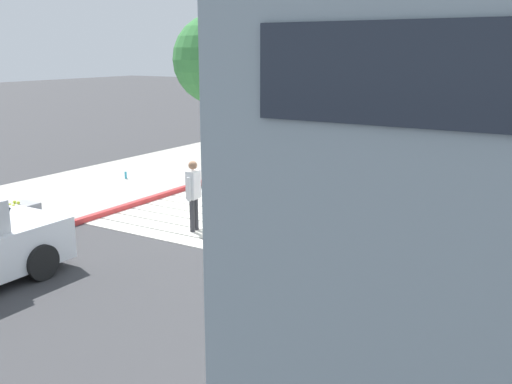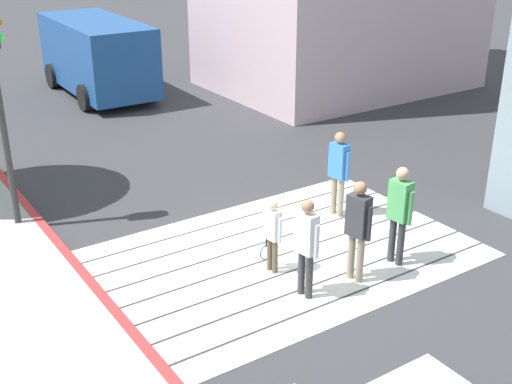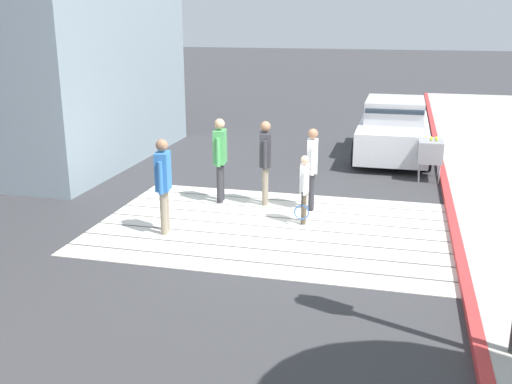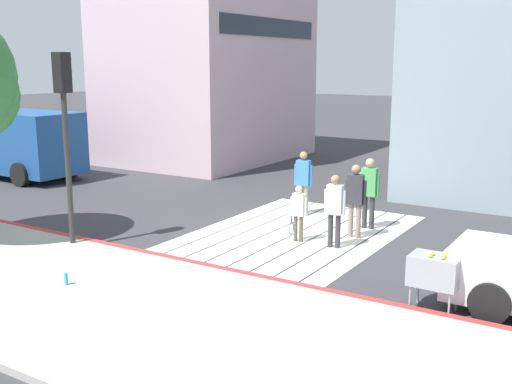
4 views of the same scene
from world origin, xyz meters
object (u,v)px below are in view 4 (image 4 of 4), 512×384
at_px(van_down_street, 15,141).
at_px(water_bottle, 66,279).
at_px(pedestrian_child_with_racket, 298,210).
at_px(tennis_ball_cart, 435,271).
at_px(traffic_light_corner, 65,110).
at_px(pedestrian_teen_behind, 303,178).
at_px(pedestrian_adult_side, 355,196).
at_px(pedestrian_adult_lead, 369,188).
at_px(pedestrian_adult_trailing, 335,206).

relative_size(van_down_street, water_bottle, 23.84).
bearing_deg(water_bottle, pedestrian_child_with_racket, -22.46).
distance_m(tennis_ball_cart, pedestrian_child_with_racket, 4.47).
bearing_deg(pedestrian_child_with_racket, traffic_light_corner, 127.24).
xyz_separation_m(traffic_light_corner, pedestrian_teen_behind, (5.36, -2.91, -2.04)).
height_order(tennis_ball_cart, pedestrian_teen_behind, pedestrian_teen_behind).
height_order(water_bottle, pedestrian_adult_side, pedestrian_adult_side).
height_order(pedestrian_adult_lead, pedestrian_child_with_racket, pedestrian_adult_lead).
distance_m(pedestrian_adult_side, pedestrian_teen_behind, 2.47).
height_order(traffic_light_corner, pedestrian_teen_behind, traffic_light_corner).
bearing_deg(pedestrian_teen_behind, pedestrian_adult_lead, -101.42).
height_order(traffic_light_corner, pedestrian_adult_side, traffic_light_corner).
bearing_deg(pedestrian_adult_side, pedestrian_teen_behind, 56.78).
xyz_separation_m(pedestrian_adult_trailing, pedestrian_child_with_racket, (0.00, 0.91, -0.22)).
distance_m(traffic_light_corner, pedestrian_child_with_racket, 5.53).
height_order(traffic_light_corner, pedestrian_adult_trailing, traffic_light_corner).
xyz_separation_m(pedestrian_teen_behind, pedestrian_child_with_racket, (-2.32, -1.10, -0.26)).
height_order(van_down_street, pedestrian_adult_trailing, van_down_street).
bearing_deg(traffic_light_corner, tennis_ball_cart, -85.03).
xyz_separation_m(pedestrian_adult_side, pedestrian_teen_behind, (1.36, 2.07, -0.01)).
height_order(pedestrian_adult_side, pedestrian_child_with_racket, pedestrian_adult_side).
distance_m(water_bottle, pedestrian_adult_side, 6.69).
xyz_separation_m(traffic_light_corner, tennis_ball_cart, (0.68, -7.80, -2.34)).
distance_m(pedestrian_adult_lead, pedestrian_adult_trailing, 1.92).
distance_m(water_bottle, pedestrian_adult_lead, 7.53).
xyz_separation_m(van_down_street, pedestrian_adult_side, (-0.92, -13.36, -0.27)).
xyz_separation_m(pedestrian_adult_lead, pedestrian_child_with_racket, (-1.91, 0.93, -0.29)).
distance_m(traffic_light_corner, pedestrian_adult_side, 6.70).
distance_m(tennis_ball_cart, pedestrian_adult_lead, 5.16).
xyz_separation_m(van_down_street, traffic_light_corner, (-4.93, -8.38, 1.76)).
relative_size(pedestrian_adult_lead, pedestrian_child_with_racket, 1.34).
bearing_deg(pedestrian_adult_side, van_down_street, 86.05).
bearing_deg(water_bottle, van_down_street, 56.49).
height_order(traffic_light_corner, pedestrian_child_with_racket, traffic_light_corner).
relative_size(pedestrian_teen_behind, pedestrian_child_with_racket, 1.31).
xyz_separation_m(pedestrian_adult_lead, pedestrian_teen_behind, (0.41, 2.03, -0.02)).
relative_size(water_bottle, pedestrian_adult_side, 0.13).
distance_m(traffic_light_corner, water_bottle, 3.92).
bearing_deg(traffic_light_corner, water_bottle, -134.40).
distance_m(traffic_light_corner, tennis_ball_cart, 8.17).
bearing_deg(traffic_light_corner, pedestrian_teen_behind, -28.47).
relative_size(van_down_street, pedestrian_adult_lead, 2.99).
bearing_deg(tennis_ball_cart, pedestrian_adult_lead, 33.81).
bearing_deg(traffic_light_corner, van_down_street, 59.54).
xyz_separation_m(traffic_light_corner, pedestrian_adult_side, (4.01, -4.98, -2.03)).
xyz_separation_m(van_down_street, water_bottle, (-6.84, -10.34, -1.05)).
bearing_deg(pedestrian_child_with_racket, tennis_ball_cart, -121.92).
bearing_deg(pedestrian_adult_lead, van_down_street, 90.10).
distance_m(tennis_ball_cart, pedestrian_adult_side, 4.38).
bearing_deg(van_down_street, traffic_light_corner, -120.46).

